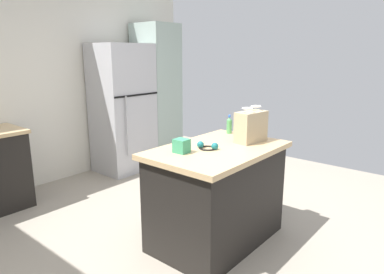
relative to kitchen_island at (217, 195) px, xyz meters
name	(u,v)px	position (x,y,z in m)	size (l,w,h in m)	color
ground	(200,247)	(-0.20, 0.04, -0.46)	(6.43, 6.43, 0.00)	#9E9384
back_wall	(40,81)	(-0.22, 2.71, 0.92)	(5.01, 0.13, 2.76)	silver
kitchen_island	(217,195)	(0.00, 0.00, 0.00)	(1.28, 0.84, 0.91)	black
refrigerator	(123,109)	(0.81, 2.32, 0.48)	(0.80, 0.68, 1.87)	#B7B7BC
tall_cabinet	(157,94)	(1.51, 2.32, 0.63)	(0.57, 0.61, 2.19)	#9EB2A8
shopping_bag	(251,126)	(0.37, -0.12, 0.60)	(0.34, 0.20, 0.34)	tan
small_box	(181,146)	(-0.33, 0.14, 0.51)	(0.11, 0.12, 0.12)	#388E66
bottle	(229,125)	(0.54, 0.24, 0.54)	(0.06, 0.06, 0.20)	#4C9956
ear_defenders	(208,146)	(-0.10, 0.04, 0.48)	(0.19, 0.19, 0.06)	black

